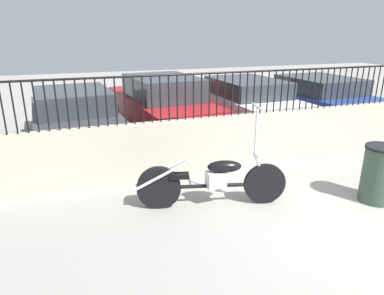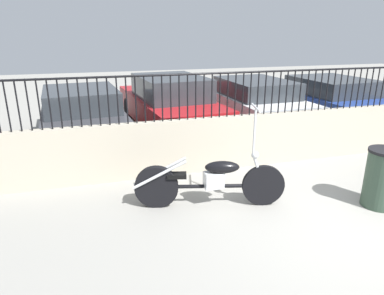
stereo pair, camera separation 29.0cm
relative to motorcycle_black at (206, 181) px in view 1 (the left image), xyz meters
The scene contains 9 objects.
ground_plane 2.03m from the motorcycle_black, 34.82° to the right, with size 40.00×40.00×0.00m, color gray.
low_wall 2.10m from the motorcycle_black, 39.13° to the left, with size 10.00×0.18×1.00m.
fence_railing 2.38m from the motorcycle_black, 39.13° to the left, with size 10.00×0.04×0.81m.
motorcycle_black is the anchor object (origin of this frame).
trash_bin 2.61m from the motorcycle_black, 16.35° to the right, with size 0.51×0.51×0.88m.
car_dark_grey 4.21m from the motorcycle_black, 114.03° to the left, with size 2.07×4.28×1.27m.
car_red 4.30m from the motorcycle_black, 83.86° to the left, with size 2.12×4.67×1.42m.
car_white 4.85m from the motorcycle_black, 56.14° to the left, with size 1.84×4.59×1.29m.
car_blue 6.44m from the motorcycle_black, 38.32° to the left, with size 2.04×4.52×1.24m.
Camera 1 is at (-3.35, -3.12, 2.47)m, focal length 32.00 mm.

